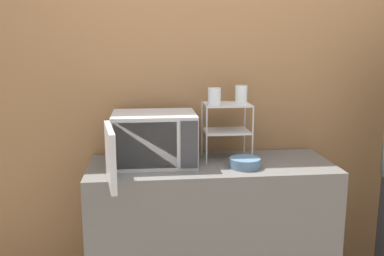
# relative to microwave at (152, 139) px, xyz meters

# --- Properties ---
(wall_back) EXTENTS (8.00, 0.06, 2.60)m
(wall_back) POSITION_rel_microwave_xyz_m (0.36, 0.30, 0.23)
(wall_back) COLOR olive
(wall_back) RESTS_ON ground_plane
(counter) EXTENTS (1.49, 0.57, 0.91)m
(counter) POSITION_rel_microwave_xyz_m (0.36, -0.02, -0.61)
(counter) COLOR #595654
(counter) RESTS_ON ground_plane
(microwave) EXTENTS (0.53, 0.75, 0.31)m
(microwave) POSITION_rel_microwave_xyz_m (0.00, 0.00, 0.00)
(microwave) COLOR #ADADB2
(microwave) RESTS_ON counter
(dish_rack) EXTENTS (0.29, 0.23, 0.35)m
(dish_rack) POSITION_rel_microwave_xyz_m (0.47, 0.09, 0.10)
(dish_rack) COLOR #B2B2B7
(dish_rack) RESTS_ON counter
(glass_front_left) EXTENTS (0.08, 0.08, 0.11)m
(glass_front_left) POSITION_rel_microwave_xyz_m (0.38, 0.02, 0.25)
(glass_front_left) COLOR silver
(glass_front_left) RESTS_ON dish_rack
(glass_back_right) EXTENTS (0.08, 0.08, 0.11)m
(glass_back_right) POSITION_rel_microwave_xyz_m (0.57, 0.15, 0.25)
(glass_back_right) COLOR silver
(glass_back_right) RESTS_ON dish_rack
(bowl) EXTENTS (0.19, 0.19, 0.06)m
(bowl) POSITION_rel_microwave_xyz_m (0.54, -0.13, -0.13)
(bowl) COLOR slate
(bowl) RESTS_ON counter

